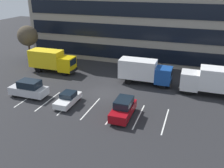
{
  "coord_description": "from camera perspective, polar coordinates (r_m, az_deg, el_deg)",
  "views": [
    {
      "loc": [
        10.45,
        -26.96,
        13.36
      ],
      "look_at": [
        1.03,
        0.13,
        1.4
      ],
      "focal_mm": 39.63,
      "sensor_mm": 36.0,
      "label": 1
    }
  ],
  "objects": [
    {
      "name": "lot_markings",
      "position": [
        28.31,
        -4.93,
        -5.61
      ],
      "size": [
        16.94,
        5.4,
        0.01
      ],
      "color": "silver",
      "rests_on": "ground_plane"
    },
    {
      "name": "box_truck_yellow_all",
      "position": [
        40.02,
        -13.78,
        5.39
      ],
      "size": [
        7.42,
        2.46,
        3.44
      ],
      "color": "yellow",
      "rests_on": "ground_plane"
    },
    {
      "name": "suv_silver",
      "position": [
        32.33,
        -18.62,
        -1.04
      ],
      "size": [
        4.7,
        1.99,
        2.13
      ],
      "color": "silver",
      "rests_on": "ground_plane"
    },
    {
      "name": "box_truck_white",
      "position": [
        33.15,
        22.34,
        0.82
      ],
      "size": [
        7.67,
        2.54,
        3.55
      ],
      "color": "white",
      "rests_on": "ground_plane"
    },
    {
      "name": "box_truck_blue",
      "position": [
        34.51,
        7.44,
        3.07
      ],
      "size": [
        7.35,
        2.43,
        3.41
      ],
      "color": "#194799",
      "rests_on": "ground_plane"
    },
    {
      "name": "sedan_white",
      "position": [
        29.28,
        -10.11,
        -3.4
      ],
      "size": [
        1.69,
        4.05,
        1.45
      ],
      "color": "white",
      "rests_on": "ground_plane"
    },
    {
      "name": "suv_maroon",
      "position": [
        26.18,
        2.62,
        -5.66
      ],
      "size": [
        1.88,
        4.43,
        2.0
      ],
      "color": "maroon",
      "rests_on": "ground_plane"
    },
    {
      "name": "bare_tree",
      "position": [
        45.32,
        -18.88,
        10.46
      ],
      "size": [
        3.45,
        3.45,
        6.48
      ],
      "color": "#473323",
      "rests_on": "ground_plane"
    },
    {
      "name": "office_building",
      "position": [
        46.32,
        6.33,
        17.11
      ],
      "size": [
        39.22,
        10.69,
        18.0
      ],
      "color": "gray",
      "rests_on": "ground_plane"
    },
    {
      "name": "ground_plane",
      "position": [
        31.86,
        -1.82,
        -2.18
      ],
      "size": [
        120.0,
        120.0,
        0.0
      ],
      "primitive_type": "plane",
      "color": "#262628"
    }
  ]
}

